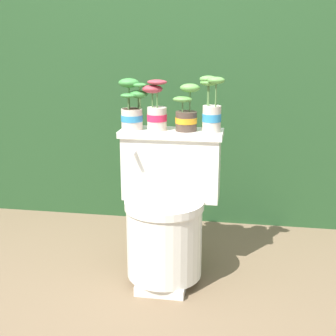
# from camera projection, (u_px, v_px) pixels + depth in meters

# --- Properties ---
(ground_plane) EXTENTS (12.00, 12.00, 0.00)m
(ground_plane) POSITION_uv_depth(u_px,v_px,m) (151.00, 277.00, 2.25)
(ground_plane) COLOR brown
(hedge_backdrop) EXTENTS (4.02, 0.97, 1.60)m
(hedge_backdrop) POSITION_uv_depth(u_px,v_px,m) (186.00, 84.00, 3.20)
(hedge_backdrop) COLOR #234723
(hedge_backdrop) RESTS_ON ground
(toilet) EXTENTS (0.49, 0.48, 0.69)m
(toilet) POSITION_uv_depth(u_px,v_px,m) (167.00, 211.00, 2.20)
(toilet) COLOR silver
(toilet) RESTS_ON ground
(potted_plant_left) EXTENTS (0.14, 0.10, 0.24)m
(potted_plant_left) POSITION_uv_depth(u_px,v_px,m) (132.00, 109.00, 2.21)
(potted_plant_left) COLOR beige
(potted_plant_left) RESTS_ON toilet
(potted_plant_midleft) EXTENTS (0.12, 0.10, 0.24)m
(potted_plant_midleft) POSITION_uv_depth(u_px,v_px,m) (156.00, 110.00, 2.20)
(potted_plant_midleft) COLOR beige
(potted_plant_midleft) RESTS_ON toilet
(potted_plant_middle) EXTENTS (0.12, 0.10, 0.22)m
(potted_plant_middle) POSITION_uv_depth(u_px,v_px,m) (186.00, 114.00, 2.18)
(potted_plant_middle) COLOR #47382D
(potted_plant_middle) RESTS_ON toilet
(potted_plant_midright) EXTENTS (0.12, 0.10, 0.26)m
(potted_plant_midright) POSITION_uv_depth(u_px,v_px,m) (212.00, 109.00, 2.15)
(potted_plant_midright) COLOR beige
(potted_plant_midright) RESTS_ON toilet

